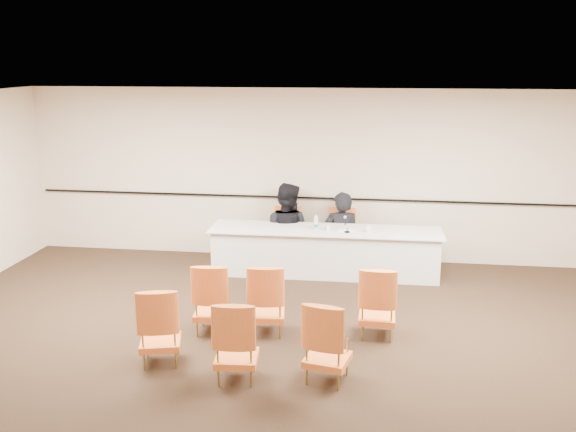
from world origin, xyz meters
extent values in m
plane|color=black|center=(0.00, 0.00, 0.00)|extent=(10.00, 10.00, 0.00)
plane|color=white|center=(0.00, 0.00, 3.00)|extent=(10.00, 10.00, 0.00)
cube|color=beige|center=(0.00, 4.00, 1.50)|extent=(10.00, 0.04, 3.00)
cube|color=black|center=(0.00, 3.96, 1.10)|extent=(9.80, 0.04, 0.03)
imported|color=black|center=(0.63, 3.68, 0.38)|extent=(0.71, 0.52, 1.80)
imported|color=black|center=(-0.33, 3.67, 0.48)|extent=(1.06, 0.93, 1.86)
cube|color=white|center=(0.75, 3.06, 0.76)|extent=(0.31, 0.24, 0.00)
cylinder|color=white|center=(0.46, 3.03, 0.81)|extent=(0.07, 0.07, 0.10)
cylinder|color=silver|center=(1.11, 3.01, 0.82)|extent=(0.10, 0.10, 0.12)
camera|label=1|loc=(1.20, -7.02, 3.50)|focal=40.00mm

